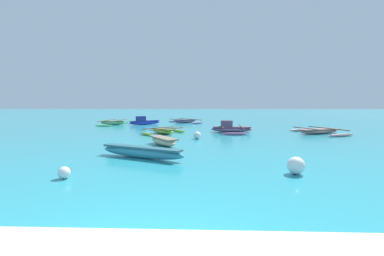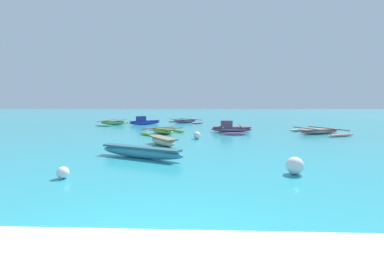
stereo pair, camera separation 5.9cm
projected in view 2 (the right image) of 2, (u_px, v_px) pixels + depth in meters
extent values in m
ellipsoid|color=slate|center=(186.00, 121.00, 30.51)|extent=(2.87, 2.75, 0.37)
cube|color=#4B415C|center=(186.00, 120.00, 30.50)|extent=(2.66, 2.55, 0.08)
cylinder|color=brown|center=(190.00, 119.00, 30.96)|extent=(2.91, 3.11, 0.07)
cylinder|color=brown|center=(181.00, 120.00, 30.02)|extent=(2.91, 3.11, 0.07)
ellipsoid|color=slate|center=(175.00, 121.00, 32.10)|extent=(1.50, 1.41, 0.20)
ellipsoid|color=slate|center=(197.00, 123.00, 28.94)|extent=(1.50, 1.41, 0.20)
ellipsoid|color=#965E8B|center=(232.00, 129.00, 20.26)|extent=(3.26, 0.91, 0.44)
cube|color=#5F4059|center=(232.00, 127.00, 20.25)|extent=(3.00, 0.87, 0.08)
cube|color=#5F4059|center=(227.00, 123.00, 20.25)|extent=(0.93, 0.69, 0.49)
cylinder|color=brown|center=(241.00, 126.00, 20.18)|extent=(0.25, 4.12, 0.07)
cylinder|color=brown|center=(222.00, 126.00, 20.30)|extent=(0.25, 4.12, 0.07)
ellipsoid|color=#965E8B|center=(230.00, 128.00, 22.32)|extent=(1.93, 0.28, 0.20)
ellipsoid|color=#965E8B|center=(234.00, 134.00, 18.23)|extent=(1.93, 0.28, 0.20)
ellipsoid|color=#7DD58F|center=(113.00, 123.00, 27.53)|extent=(2.86, 0.93, 0.45)
cube|color=#51825B|center=(113.00, 121.00, 27.51)|extent=(2.63, 0.89, 0.08)
cylinder|color=brown|center=(119.00, 120.00, 27.43)|extent=(0.46, 4.32, 0.07)
cylinder|color=brown|center=(108.00, 120.00, 27.59)|extent=(0.46, 4.32, 0.07)
ellipsoid|color=#7DD58F|center=(121.00, 122.00, 29.68)|extent=(1.89, 0.37, 0.20)
ellipsoid|color=#7DD58F|center=(104.00, 125.00, 25.40)|extent=(1.89, 0.37, 0.20)
ellipsoid|color=teal|center=(140.00, 152.00, 10.49)|extent=(3.84, 2.07, 0.47)
cube|color=#2B5C6A|center=(140.00, 148.00, 10.47)|extent=(3.54, 1.92, 0.08)
ellipsoid|color=tan|center=(319.00, 131.00, 19.15)|extent=(3.53, 2.01, 0.36)
cube|color=#785758|center=(319.00, 129.00, 19.14)|extent=(3.26, 1.88, 0.08)
cylinder|color=brown|center=(327.00, 128.00, 19.39)|extent=(1.43, 3.52, 0.07)
cylinder|color=brown|center=(311.00, 129.00, 18.88)|extent=(1.43, 3.52, 0.07)
ellipsoid|color=tan|center=(301.00, 130.00, 20.92)|extent=(2.26, 1.04, 0.20)
ellipsoid|color=tan|center=(341.00, 135.00, 17.40)|extent=(2.26, 1.04, 0.20)
ellipsoid|color=beige|center=(163.00, 141.00, 13.72)|extent=(1.95, 2.41, 0.44)
cube|color=gray|center=(163.00, 138.00, 13.71)|extent=(1.82, 2.23, 0.08)
ellipsoid|color=#96C041|center=(163.00, 131.00, 19.17)|extent=(2.15, 2.13, 0.38)
cube|color=olive|center=(163.00, 129.00, 19.15)|extent=(2.00, 1.98, 0.08)
cylinder|color=brown|center=(167.00, 129.00, 18.78)|extent=(2.15, 2.19, 0.07)
cylinder|color=brown|center=(159.00, 128.00, 19.51)|extent=(2.15, 2.19, 0.07)
ellipsoid|color=#96C041|center=(178.00, 131.00, 20.20)|extent=(1.27, 1.25, 0.20)
ellipsoid|color=#96C041|center=(146.00, 134.00, 18.15)|extent=(1.27, 1.25, 0.20)
ellipsoid|color=#2639C3|center=(145.00, 123.00, 27.73)|extent=(3.12, 2.62, 0.44)
cube|color=navy|center=(145.00, 121.00, 27.71)|extent=(2.88, 2.43, 0.08)
cube|color=navy|center=(141.00, 118.00, 27.42)|extent=(1.04, 0.94, 0.48)
sphere|color=white|center=(197.00, 135.00, 16.22)|extent=(0.48, 0.48, 0.48)
sphere|color=white|center=(295.00, 166.00, 8.04)|extent=(0.55, 0.55, 0.55)
sphere|color=white|center=(63.00, 173.00, 7.59)|extent=(0.36, 0.36, 0.36)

